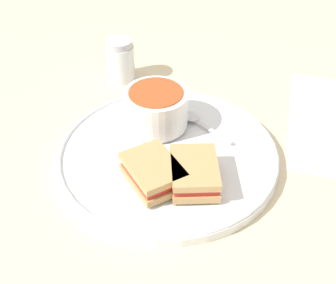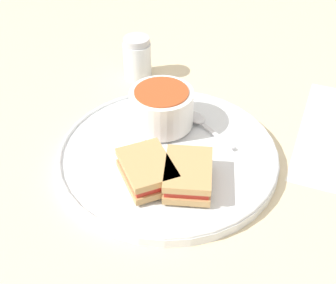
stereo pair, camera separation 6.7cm
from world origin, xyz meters
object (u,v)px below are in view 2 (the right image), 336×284
(sandwich_half_near, at_px, (147,170))
(sandwich_half_far, at_px, (188,175))
(spoon, at_px, (199,120))
(salt_shaker, at_px, (137,58))
(soup_bowl, at_px, (162,107))

(sandwich_half_near, distance_m, sandwich_half_far, 0.06)
(spoon, distance_m, salt_shaker, 0.20)
(sandwich_half_near, xyz_separation_m, salt_shaker, (-0.04, 0.29, 0.00))
(soup_bowl, xyz_separation_m, spoon, (0.06, 0.00, -0.03))
(spoon, height_order, salt_shaker, salt_shaker)
(sandwich_half_near, distance_m, salt_shaker, 0.29)
(soup_bowl, relative_size, salt_shaker, 1.25)
(soup_bowl, distance_m, spoon, 0.06)
(soup_bowl, bearing_deg, salt_shaker, 106.93)
(spoon, bearing_deg, soup_bowl, 56.07)
(soup_bowl, height_order, sandwich_half_far, soup_bowl)
(salt_shaker, bearing_deg, soup_bowl, -73.07)
(spoon, distance_m, sandwich_half_far, 0.14)
(spoon, bearing_deg, sandwich_half_far, 135.26)
(soup_bowl, height_order, spoon, soup_bowl)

